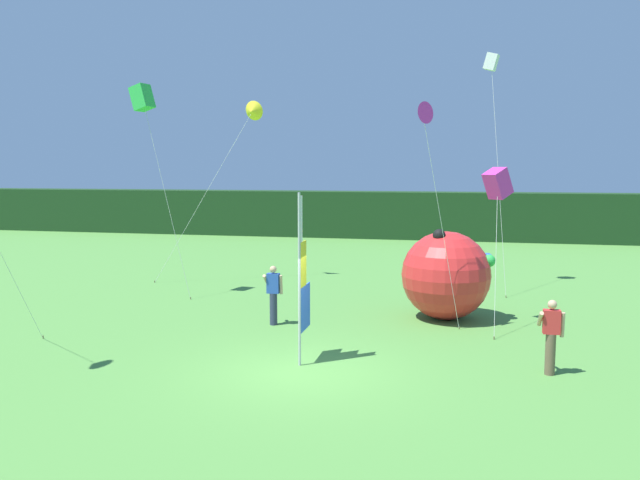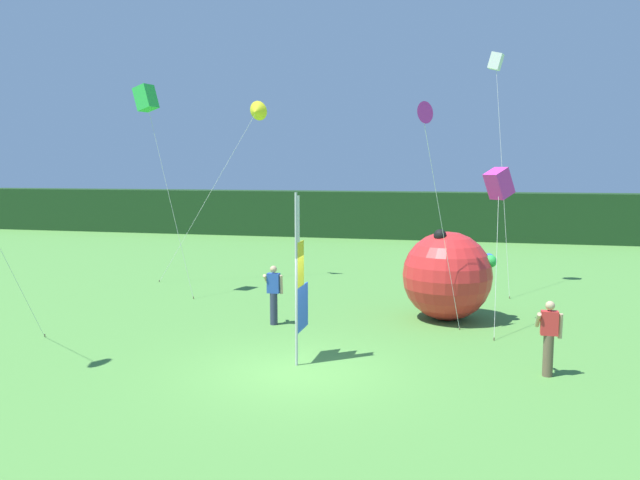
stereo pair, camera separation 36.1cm
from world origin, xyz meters
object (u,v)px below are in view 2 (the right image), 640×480
at_px(kite_magenta_delta_3, 423,115).
at_px(kite_white_box_5, 496,63).
at_px(inflatable_balloon, 447,276).
at_px(kite_magenta_box_1, 499,184).
at_px(banner_flag, 300,282).
at_px(person_near_banner, 549,336).
at_px(kite_green_box_2, 146,99).
at_px(kite_yellow_delta_4, 256,112).
at_px(person_mid_field, 274,293).

relative_size(kite_magenta_delta_3, kite_white_box_5, 0.71).
relative_size(inflatable_balloon, kite_magenta_box_1, 0.61).
bearing_deg(banner_flag, kite_white_box_5, 67.16).
height_order(person_near_banner, kite_green_box_2, kite_green_box_2).
height_order(person_near_banner, kite_yellow_delta_4, kite_yellow_delta_4).
xyz_separation_m(banner_flag, kite_yellow_delta_4, (-4.64, 10.24, 4.87)).
distance_m(person_near_banner, inflatable_balloon, 5.33).
xyz_separation_m(person_near_banner, kite_yellow_delta_4, (-10.21, 9.95, 5.90)).
relative_size(person_mid_field, kite_green_box_2, 0.23).
height_order(banner_flag, kite_white_box_5, kite_white_box_5).
height_order(person_mid_field, kite_magenta_box_1, kite_magenta_box_1).
bearing_deg(kite_green_box_2, banner_flag, -40.27).
bearing_deg(kite_yellow_delta_4, person_mid_field, -67.19).
bearing_deg(kite_magenta_delta_3, person_mid_field, 177.61).
height_order(banner_flag, kite_magenta_box_1, kite_magenta_box_1).
bearing_deg(inflatable_balloon, kite_magenta_box_1, -14.16).
distance_m(person_mid_field, kite_magenta_box_1, 7.18).
bearing_deg(kite_magenta_delta_3, kite_yellow_delta_4, 134.86).
xyz_separation_m(banner_flag, person_near_banner, (5.56, 0.29, -1.02)).
xyz_separation_m(inflatable_balloon, kite_green_box_2, (-10.40, 1.07, 5.60)).
distance_m(person_near_banner, person_mid_field, 7.82).
relative_size(kite_green_box_2, kite_yellow_delta_4, 1.03).
distance_m(kite_magenta_delta_3, kite_yellow_delta_4, 10.20).
bearing_deg(kite_yellow_delta_4, kite_magenta_delta_3, -45.14).
distance_m(kite_magenta_delta_3, kite_white_box_5, 8.47).
xyz_separation_m(person_near_banner, kite_magenta_box_1, (-0.98, 4.40, 3.21)).
distance_m(inflatable_balloon, kite_white_box_5, 9.29).
height_order(person_near_banner, person_mid_field, person_mid_field).
bearing_deg(kite_magenta_box_1, banner_flag, -134.35).
xyz_separation_m(person_mid_field, kite_white_box_5, (6.26, 7.65, 7.52)).
bearing_deg(banner_flag, kite_magenta_box_1, 45.65).
distance_m(person_mid_field, kite_magenta_delta_3, 6.55).
bearing_deg(kite_white_box_5, person_near_banner, -84.67).
relative_size(person_near_banner, kite_magenta_delta_3, 0.27).
relative_size(kite_magenta_box_1, kite_white_box_5, 0.52).
bearing_deg(person_mid_field, kite_yellow_delta_4, 112.81).
xyz_separation_m(kite_green_box_2, kite_yellow_delta_4, (2.57, 4.13, -0.15)).
distance_m(kite_magenta_box_1, kite_yellow_delta_4, 11.10).
distance_m(banner_flag, person_near_banner, 5.66).
distance_m(banner_flag, inflatable_balloon, 5.99).
relative_size(banner_flag, kite_yellow_delta_4, 0.55).
bearing_deg(kite_white_box_5, kite_green_box_2, -158.03).
height_order(person_mid_field, kite_yellow_delta_4, kite_yellow_delta_4).
distance_m(kite_green_box_2, kite_magenta_delta_3, 10.26).
relative_size(kite_green_box_2, kite_white_box_5, 0.84).
height_order(kite_green_box_2, kite_white_box_5, kite_white_box_5).
distance_m(banner_flag, person_mid_field, 3.76).
bearing_deg(inflatable_balloon, person_mid_field, -159.44).
xyz_separation_m(inflatable_balloon, kite_white_box_5, (1.39, 5.82, 7.11)).
relative_size(person_near_banner, kite_white_box_5, 0.19).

